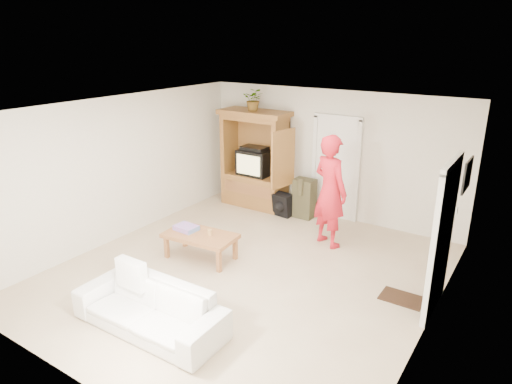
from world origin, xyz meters
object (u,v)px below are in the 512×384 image
at_px(armoire, 256,166).
at_px(sofa, 150,308).
at_px(man, 330,191).
at_px(coffee_table, 200,237).

distance_m(armoire, sofa, 4.78).
xyz_separation_m(armoire, sofa, (1.37, -4.53, -0.61)).
bearing_deg(man, armoire, -0.73).
height_order(armoire, sofa, armoire).
bearing_deg(coffee_table, man, 43.01).
distance_m(armoire, coffee_table, 2.80).
bearing_deg(man, coffee_table, 70.90).
xyz_separation_m(armoire, man, (2.19, -0.96, 0.10)).
relative_size(sofa, coffee_table, 1.63).
distance_m(man, sofa, 3.73).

